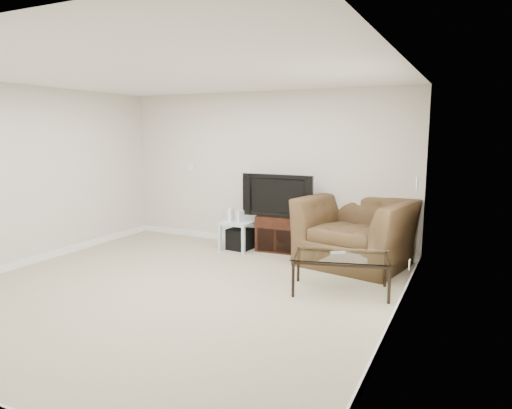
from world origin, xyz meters
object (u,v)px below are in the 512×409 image
at_px(tv_stand, 280,233).
at_px(subwoofer, 240,239).
at_px(recliner, 356,220).
at_px(coffee_table, 341,273).
at_px(television, 280,195).
at_px(side_table, 238,235).

distance_m(tv_stand, subwoofer, 0.65).
xyz_separation_m(subwoofer, recliner, (1.86, -0.02, 0.47)).
distance_m(subwoofer, recliner, 1.92).
relative_size(subwoofer, coffee_table, 0.30).
height_order(recliner, coffee_table, recliner).
relative_size(tv_stand, coffee_table, 0.59).
bearing_deg(subwoofer, television, 16.88).
bearing_deg(coffee_table, subwoofer, 148.32).
bearing_deg(recliner, tv_stand, -178.96).
xyz_separation_m(subwoofer, coffee_table, (1.99, -1.23, 0.06)).
height_order(television, recliner, recliner).
height_order(subwoofer, coffee_table, coffee_table).
xyz_separation_m(tv_stand, side_table, (-0.63, -0.23, -0.06)).
bearing_deg(side_table, television, 17.67).
bearing_deg(subwoofer, side_table, -147.27).
height_order(tv_stand, recliner, recliner).
relative_size(tv_stand, subwoofer, 1.96).
bearing_deg(tv_stand, subwoofer, -164.12).
relative_size(recliner, coffee_table, 1.28).
bearing_deg(side_table, coffee_table, -30.94).
bearing_deg(coffee_table, tv_stand, 133.88).
xyz_separation_m(tv_stand, subwoofer, (-0.60, -0.21, -0.12)).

